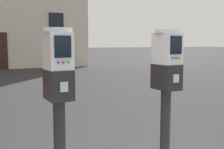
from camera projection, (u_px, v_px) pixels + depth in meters
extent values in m
cube|color=black|center=(58.00, 85.00, 2.06)|extent=(0.18, 0.25, 0.22)
cube|color=#A5A8AD|center=(64.00, 87.00, 1.95)|extent=(0.06, 0.01, 0.07)
cube|color=#B7BABF|center=(58.00, 51.00, 2.03)|extent=(0.18, 0.24, 0.27)
cube|color=black|center=(63.00, 47.00, 1.92)|extent=(0.12, 0.01, 0.15)
cylinder|color=blue|center=(58.00, 63.00, 1.92)|extent=(0.02, 0.01, 0.02)
cylinder|color=red|center=(63.00, 62.00, 1.93)|extent=(0.02, 0.01, 0.02)
cylinder|color=green|center=(68.00, 62.00, 1.95)|extent=(0.02, 0.01, 0.02)
cylinder|color=#B7BABF|center=(57.00, 30.00, 2.01)|extent=(0.23, 0.23, 0.03)
cylinder|color=black|center=(165.00, 142.00, 2.54)|extent=(0.09, 0.09, 0.96)
cube|color=black|center=(166.00, 77.00, 2.47)|extent=(0.18, 0.25, 0.22)
cube|color=#A5A8AD|center=(176.00, 78.00, 2.36)|extent=(0.06, 0.01, 0.07)
cube|color=#B7BABF|center=(167.00, 49.00, 2.45)|extent=(0.18, 0.24, 0.27)
cube|color=black|center=(176.00, 45.00, 2.34)|extent=(0.12, 0.01, 0.15)
cylinder|color=blue|center=(173.00, 58.00, 2.33)|extent=(0.02, 0.01, 0.02)
cylinder|color=red|center=(176.00, 58.00, 2.35)|extent=(0.02, 0.01, 0.02)
cylinder|color=green|center=(179.00, 58.00, 2.37)|extent=(0.02, 0.01, 0.02)
cylinder|color=#B7BABF|center=(167.00, 31.00, 2.43)|extent=(0.23, 0.23, 0.03)
cube|color=black|center=(56.00, 26.00, 17.06)|extent=(0.90, 0.06, 1.60)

